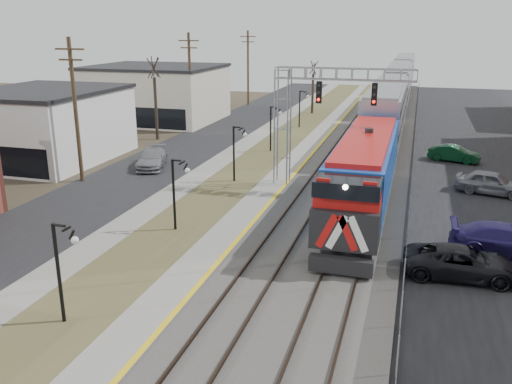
% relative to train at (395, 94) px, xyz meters
% --- Properties ---
extents(street_west, '(7.00, 120.00, 0.04)m').
position_rel_train_xyz_m(street_west, '(-17.00, -23.96, -2.90)').
color(street_west, black).
rests_on(street_west, ground).
extents(sidewalk, '(2.00, 120.00, 0.08)m').
position_rel_train_xyz_m(sidewalk, '(-12.50, -23.96, -2.88)').
color(sidewalk, gray).
rests_on(sidewalk, ground).
extents(grass_median, '(4.00, 120.00, 0.06)m').
position_rel_train_xyz_m(grass_median, '(-9.50, -23.96, -2.89)').
color(grass_median, '#474A27').
rests_on(grass_median, ground).
extents(platform, '(2.00, 120.00, 0.24)m').
position_rel_train_xyz_m(platform, '(-6.50, -23.96, -2.80)').
color(platform, gray).
rests_on(platform, ground).
extents(ballast_bed, '(8.00, 120.00, 0.20)m').
position_rel_train_xyz_m(ballast_bed, '(-1.50, -23.96, -2.82)').
color(ballast_bed, '#595651').
rests_on(ballast_bed, ground).
extents(platform_edge, '(0.24, 120.00, 0.01)m').
position_rel_train_xyz_m(platform_edge, '(-5.62, -23.96, -2.67)').
color(platform_edge, gold).
rests_on(platform_edge, platform).
extents(track_near, '(1.58, 120.00, 0.15)m').
position_rel_train_xyz_m(track_near, '(-3.50, -23.96, -2.64)').
color(track_near, '#2D2119').
rests_on(track_near, ballast_bed).
extents(track_far, '(1.58, 120.00, 0.15)m').
position_rel_train_xyz_m(track_far, '(-0.00, -23.96, -2.64)').
color(track_far, '#2D2119').
rests_on(track_far, ballast_bed).
extents(train, '(3.00, 85.85, 5.33)m').
position_rel_train_xyz_m(train, '(0.00, 0.00, 0.00)').
color(train, '#1548AE').
rests_on(train, ground).
extents(signal_gantry, '(9.00, 1.07, 8.15)m').
position_rel_train_xyz_m(signal_gantry, '(-4.28, -30.97, 2.67)').
color(signal_gantry, gray).
rests_on(signal_gantry, ground).
extents(lampposts, '(0.14, 62.14, 4.00)m').
position_rel_train_xyz_m(lampposts, '(-9.50, -40.67, -0.92)').
color(lampposts, black).
rests_on(lampposts, ground).
extents(utility_poles, '(0.28, 80.28, 10.00)m').
position_rel_train_xyz_m(utility_poles, '(-20.00, -33.96, 2.08)').
color(utility_poles, '#4C3823').
rests_on(utility_poles, ground).
extents(fence, '(0.04, 120.00, 1.60)m').
position_rel_train_xyz_m(fence, '(2.70, -23.96, -2.12)').
color(fence, gray).
rests_on(fence, ground).
extents(bare_trees, '(12.30, 42.30, 5.95)m').
position_rel_train_xyz_m(bare_trees, '(-18.16, -20.05, -0.22)').
color(bare_trees, '#382D23').
rests_on(bare_trees, ground).
extents(car_lot_c, '(5.14, 2.52, 1.40)m').
position_rel_train_xyz_m(car_lot_c, '(5.12, -42.70, -2.22)').
color(car_lot_c, black).
rests_on(car_lot_c, ground).
extents(car_lot_d, '(5.22, 2.15, 1.51)m').
position_rel_train_xyz_m(car_lot_d, '(7.29, -39.44, -2.16)').
color(car_lot_d, '#201751').
rests_on(car_lot_d, ground).
extents(car_lot_e, '(4.83, 2.88, 1.54)m').
position_rel_train_xyz_m(car_lot_e, '(7.78, -29.06, -2.15)').
color(car_lot_e, slate).
rests_on(car_lot_e, ground).
extents(car_lot_f, '(4.23, 2.39, 1.32)m').
position_rel_train_xyz_m(car_lot_f, '(5.86, -20.36, -2.26)').
color(car_lot_f, '#0A361B').
rests_on(car_lot_f, ground).
extents(car_street_b, '(3.44, 5.25, 1.41)m').
position_rel_train_xyz_m(car_street_b, '(-16.95, -29.06, -2.21)').
color(car_street_b, gray).
rests_on(car_street_b, ground).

